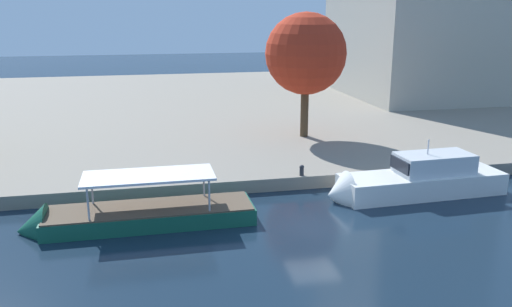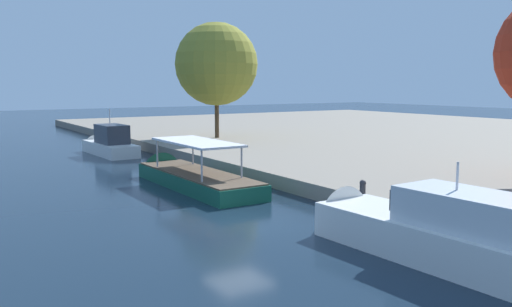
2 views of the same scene
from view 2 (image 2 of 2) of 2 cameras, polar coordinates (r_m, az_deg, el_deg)
ground_plane at (r=22.27m, az=-1.81°, el=-7.57°), size 220.00×220.00×0.00m
motor_yacht_0 at (r=45.90m, az=-15.53°, el=0.74°), size 8.40×2.63×4.65m
tour_boat_1 at (r=30.97m, az=-7.12°, el=-2.88°), size 11.70×2.95×3.80m
motor_yacht_2 at (r=18.87m, az=18.36°, el=-8.39°), size 10.91×3.17×4.19m
mooring_bollard_0 at (r=24.62m, az=11.33°, el=-3.49°), size 0.29×0.29×0.67m
tree_2 at (r=50.06m, az=-4.24°, el=9.71°), size 7.62×7.62×10.60m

